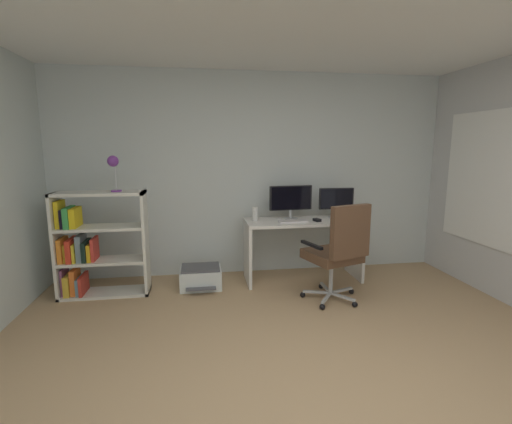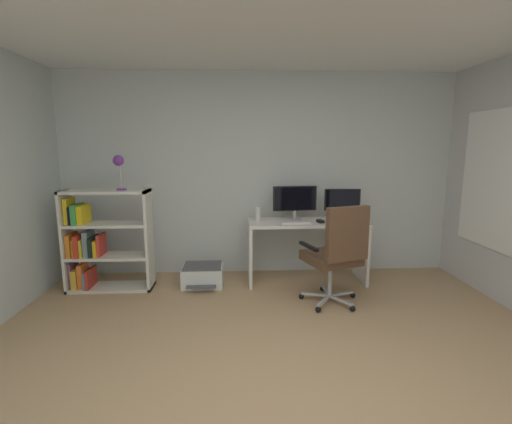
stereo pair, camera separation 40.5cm
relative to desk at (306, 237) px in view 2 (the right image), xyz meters
The scene contains 14 objects.
ground_plane 2.46m from the desk, 103.48° to the right, with size 4.99×5.46×0.02m, color tan.
wall_back 1.03m from the desk, 140.73° to the left, with size 4.99×0.10×2.57m, color silver.
window_pane 2.15m from the desk, 16.88° to the right, with size 0.01×1.13×1.41m, color white.
window_frame 2.15m from the desk, 16.94° to the right, with size 0.02×1.21×1.49m, color white.
desk is the anchor object (origin of this frame).
monitor_main 0.48m from the desk, 144.80° to the left, with size 0.54×0.18×0.41m.
monitor_secondary 0.63m from the desk, 12.02° to the left, with size 0.44×0.18×0.38m.
keyboard 0.29m from the desk, 144.48° to the right, with size 0.34×0.13×0.02m, color silver.
computer_mouse 0.28m from the desk, 37.84° to the right, with size 0.06×0.10×0.03m, color black.
desktop_speaker 0.66m from the desk, behind, with size 0.07×0.07×0.17m, color silver.
office_chair 0.77m from the desk, 77.08° to the right, with size 0.66×0.69×1.08m.
bookshelf 2.45m from the desk, behind, with size 0.96×0.33×1.16m.
desk_lamp 2.34m from the desk, behind, with size 0.13×0.12×0.39m.
printer 1.33m from the desk, behind, with size 0.48×0.46×0.25m.
Camera 2 is at (-0.28, -2.00, 1.64)m, focal length 25.85 mm.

